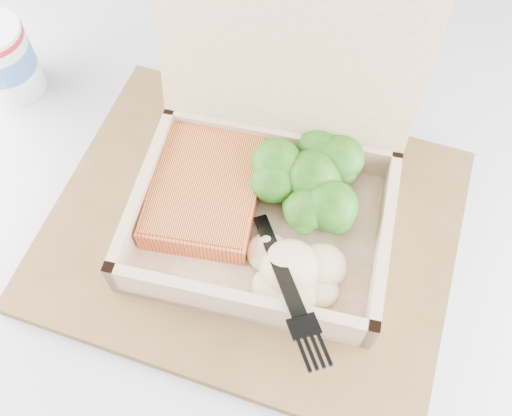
% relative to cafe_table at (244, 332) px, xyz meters
% --- Properties ---
extents(cafe_table, '(1.07, 1.07, 0.76)m').
position_rel_cafe_table_xyz_m(cafe_table, '(0.00, 0.00, 0.00)').
color(cafe_table, black).
rests_on(cafe_table, floor).
extents(serving_tray, '(0.41, 0.34, 0.02)m').
position_rel_cafe_table_xyz_m(serving_tray, '(0.00, 0.04, 0.21)').
color(serving_tray, brown).
rests_on(serving_tray, cafe_table).
extents(takeout_container, '(0.23, 0.22, 0.22)m').
position_rel_cafe_table_xyz_m(takeout_container, '(0.01, 0.07, 0.27)').
color(takeout_container, tan).
rests_on(takeout_container, serving_tray).
extents(salmon_fillet, '(0.11, 0.14, 0.03)m').
position_rel_cafe_table_xyz_m(salmon_fillet, '(-0.05, 0.06, 0.24)').
color(salmon_fillet, '#F0582F').
rests_on(salmon_fillet, takeout_container).
extents(broccoli_pile, '(0.12, 0.12, 0.04)m').
position_rel_cafe_table_xyz_m(broccoli_pile, '(0.05, 0.08, 0.25)').
color(broccoli_pile, '#31751A').
rests_on(broccoli_pile, takeout_container).
extents(mashed_potatoes, '(0.09, 0.08, 0.03)m').
position_rel_cafe_table_xyz_m(mashed_potatoes, '(0.05, -0.00, 0.24)').
color(mashed_potatoes, tan).
rests_on(mashed_potatoes, takeout_container).
extents(plastic_fork, '(0.10, 0.16, 0.04)m').
position_rel_cafe_table_xyz_m(plastic_fork, '(0.03, 0.01, 0.25)').
color(plastic_fork, black).
rests_on(plastic_fork, mashed_potatoes).
extents(paper_cup, '(0.07, 0.07, 0.09)m').
position_rel_cafe_table_xyz_m(paper_cup, '(-0.31, 0.16, 0.24)').
color(paper_cup, silver).
rests_on(paper_cup, cafe_table).
extents(receipt, '(0.13, 0.16, 0.00)m').
position_rel_cafe_table_xyz_m(receipt, '(-0.06, 0.23, 0.20)').
color(receipt, white).
rests_on(receipt, cafe_table).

